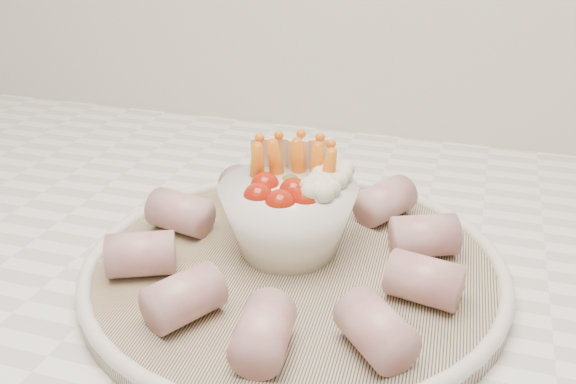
% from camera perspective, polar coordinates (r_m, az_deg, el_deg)
% --- Properties ---
extents(serving_platter, '(0.37, 0.37, 0.02)m').
position_cam_1_polar(serving_platter, '(0.54, 0.59, -6.70)').
color(serving_platter, navy).
rests_on(serving_platter, kitchen_counter).
extents(veggie_bowl, '(0.12, 0.12, 0.09)m').
position_cam_1_polar(veggie_bowl, '(0.54, 0.21, -1.71)').
color(veggie_bowl, white).
rests_on(veggie_bowl, serving_platter).
extents(cured_meat_rolls, '(0.28, 0.30, 0.04)m').
position_cam_1_polar(cured_meat_rolls, '(0.53, 0.52, -4.66)').
color(cured_meat_rolls, '#A14955').
rests_on(cured_meat_rolls, serving_platter).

